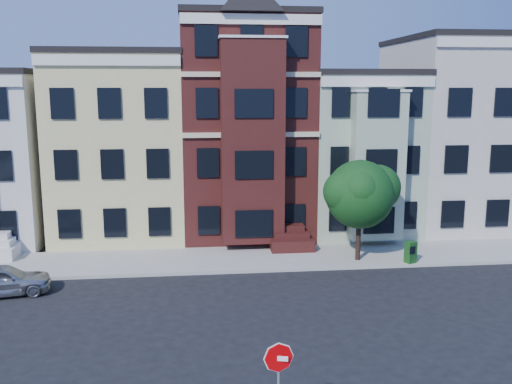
{
  "coord_description": "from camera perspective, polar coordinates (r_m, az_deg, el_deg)",
  "views": [
    {
      "loc": [
        -2.96,
        -18.82,
        8.41
      ],
      "look_at": [
        -0.47,
        3.73,
        4.2
      ],
      "focal_mm": 40.0,
      "sensor_mm": 36.0,
      "label": 1
    }
  ],
  "objects": [
    {
      "name": "ground",
      "position": [
        20.82,
        2.49,
        -13.32
      ],
      "size": [
        120.0,
        120.0,
        0.0
      ],
      "primitive_type": "plane",
      "color": "black"
    },
    {
      "name": "far_sidewalk",
      "position": [
        28.24,
        0.0,
        -6.65
      ],
      "size": [
        60.0,
        4.0,
        0.15
      ],
      "primitive_type": "cube",
      "color": "#9E9B93",
      "rests_on": "ground"
    },
    {
      "name": "house_yellow",
      "position": [
        33.73,
        -13.18,
        4.44
      ],
      "size": [
        7.0,
        9.0,
        10.0
      ],
      "primitive_type": "cube",
      "color": "beige",
      "rests_on": "ground"
    },
    {
      "name": "house_brown",
      "position": [
        33.53,
        -1.23,
        6.39
      ],
      "size": [
        7.0,
        9.0,
        12.0
      ],
      "primitive_type": "cube",
      "color": "#3B1512",
      "rests_on": "ground"
    },
    {
      "name": "house_green",
      "position": [
        34.85,
        9.52,
        3.93
      ],
      "size": [
        6.0,
        9.0,
        9.0
      ],
      "primitive_type": "cube",
      "color": "#9FB196",
      "rests_on": "ground"
    },
    {
      "name": "house_cream",
      "position": [
        37.27,
        20.02,
        5.41
      ],
      "size": [
        8.0,
        9.0,
        11.0
      ],
      "primitive_type": "cube",
      "color": "beige",
      "rests_on": "ground"
    },
    {
      "name": "street_tree",
      "position": [
        27.51,
        10.32,
        -0.69
      ],
      "size": [
        6.62,
        6.62,
        6.0
      ],
      "primitive_type": null,
      "rotation": [
        0.0,
        0.0,
        0.35
      ],
      "color": "#1A4E1B",
      "rests_on": "far_sidewalk"
    },
    {
      "name": "parked_car",
      "position": [
        25.65,
        -24.1,
        -8.05
      ],
      "size": [
        4.03,
        2.25,
        1.3
      ],
      "primitive_type": "imported",
      "rotation": [
        0.0,
        0.0,
        1.77
      ],
      "color": "#A2A4A9",
      "rests_on": "ground"
    },
    {
      "name": "newspaper_box",
      "position": [
        28.18,
        15.2,
        -5.82
      ],
      "size": [
        0.59,
        0.56,
        1.03
      ],
      "primitive_type": "cube",
      "rotation": [
        0.0,
        0.0,
        0.4
      ],
      "color": "#1A521B",
      "rests_on": "far_sidewalk"
    },
    {
      "name": "stop_sign",
      "position": [
        14.18,
        2.25,
        -18.65
      ],
      "size": [
        0.75,
        0.27,
        2.71
      ],
      "primitive_type": null,
      "rotation": [
        0.0,
        0.0,
        -0.23
      ],
      "color": "#B90003",
      "rests_on": "near_sidewalk"
    }
  ]
}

